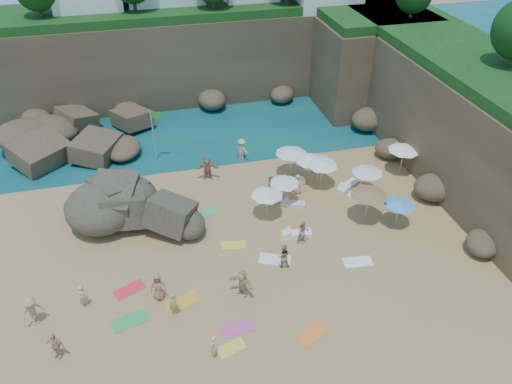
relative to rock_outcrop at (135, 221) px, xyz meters
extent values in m
plane|color=tan|center=(6.14, -4.46, 0.00)|extent=(120.00, 120.00, 0.00)
plane|color=#0C4751|center=(6.14, 25.54, 0.00)|extent=(120.00, 120.00, 0.00)
cube|color=brown|center=(8.14, 20.54, 4.00)|extent=(44.00, 8.00, 8.00)
cube|color=brown|center=(25.14, 3.54, 4.00)|extent=(8.00, 30.00, 8.00)
cube|color=brown|center=(23.14, 15.54, 4.00)|extent=(10.00, 12.00, 8.00)
cylinder|color=white|center=(-10.36, 25.54, 3.00)|extent=(0.10, 0.10, 6.00)
cylinder|color=white|center=(-8.86, 25.54, 3.00)|extent=(0.10, 0.10, 6.00)
cylinder|color=silver|center=(2.07, 7.69, 2.17)|extent=(0.09, 0.09, 4.34)
cube|color=#2A8A22|center=(2.50, 7.69, 3.99)|extent=(0.74, 0.28, 0.49)
cylinder|color=silver|center=(11.97, 2.97, 1.07)|extent=(0.06, 0.06, 2.15)
cone|color=silver|center=(11.97, 2.97, 2.10)|extent=(2.41, 2.41, 0.37)
cylinder|color=silver|center=(13.59, 1.30, 1.06)|extent=(0.06, 0.06, 2.12)
cone|color=silver|center=(13.59, 1.30, 2.06)|extent=(2.37, 2.37, 0.36)
cylinder|color=silver|center=(13.07, 1.77, 1.03)|extent=(0.06, 0.06, 2.07)
cone|color=white|center=(13.07, 1.77, 2.02)|extent=(2.32, 2.32, 0.35)
cylinder|color=silver|center=(16.53, -0.71, 1.00)|extent=(0.06, 0.06, 2.00)
cone|color=silver|center=(16.53, -0.71, 1.95)|extent=(2.24, 2.24, 0.34)
cylinder|color=silver|center=(20.44, 1.29, 1.09)|extent=(0.06, 0.06, 2.17)
cone|color=white|center=(20.44, 1.29, 2.12)|extent=(2.44, 2.44, 0.37)
cylinder|color=silver|center=(10.43, -0.47, 0.95)|extent=(0.06, 0.06, 1.90)
cone|color=silver|center=(10.43, -0.47, 1.85)|extent=(2.13, 2.13, 0.32)
cylinder|color=silver|center=(15.28, -3.64, 1.15)|extent=(0.07, 0.07, 2.29)
cone|color=red|center=(15.28, -3.64, 2.24)|extent=(2.57, 2.57, 0.39)
cylinder|color=silver|center=(13.73, 0.93, 1.02)|extent=(0.06, 0.06, 2.03)
cone|color=white|center=(13.73, 0.93, 1.98)|extent=(2.28, 2.28, 0.35)
cylinder|color=silver|center=(8.84, -1.65, 0.98)|extent=(0.06, 0.06, 1.96)
cone|color=silver|center=(8.84, -1.65, 1.91)|extent=(2.20, 2.20, 0.33)
cylinder|color=silver|center=(17.03, -4.68, 0.93)|extent=(0.05, 0.05, 1.87)
cone|color=#3E9AD5|center=(17.03, -4.68, 1.82)|extent=(2.10, 2.10, 0.32)
cube|color=white|center=(11.73, 1.77, 0.15)|extent=(2.00, 0.72, 0.31)
cube|color=silver|center=(13.62, 4.41, 0.14)|extent=(1.87, 1.15, 0.28)
cube|color=silver|center=(15.61, 0.16, 0.16)|extent=(2.08, 1.71, 0.32)
cube|color=white|center=(10.20, -4.20, 0.15)|extent=(1.98, 0.85, 0.30)
cube|color=silver|center=(10.98, -0.92, 0.13)|extent=(1.80, 1.22, 0.27)
cube|color=silver|center=(15.96, -0.76, 0.15)|extent=(1.90, 1.76, 0.30)
cube|color=gold|center=(2.27, -8.17, 0.02)|extent=(2.17, 1.60, 0.03)
cube|color=green|center=(-0.70, -8.83, 0.02)|extent=(2.09, 1.40, 0.03)
cube|color=yellow|center=(4.24, -11.88, 0.01)|extent=(1.63, 1.16, 0.03)
cube|color=white|center=(8.18, -6.05, 0.02)|extent=(2.17, 1.67, 0.03)
cube|color=red|center=(-0.62, -6.48, 0.02)|extent=(1.95, 1.52, 0.03)
cube|color=#CE5085|center=(4.81, -10.70, 0.02)|extent=(1.89, 1.08, 0.03)
cube|color=orange|center=(8.57, -12.04, 0.02)|extent=(2.14, 1.67, 0.03)
cube|color=#34B768|center=(4.68, -0.42, 0.02)|extent=(1.98, 1.42, 0.03)
cube|color=yellow|center=(5.99, -4.12, 0.01)|extent=(1.65, 1.00, 0.03)
cube|color=white|center=(13.09, -7.49, 0.02)|extent=(1.87, 1.08, 0.03)
imported|color=#DCB473|center=(-3.05, -7.14, 0.75)|extent=(0.65, 0.62, 1.51)
imported|color=#A57252|center=(8.52, -6.72, 0.82)|extent=(0.93, 0.80, 1.64)
imported|color=tan|center=(8.84, 6.14, 0.92)|extent=(1.17, 1.22, 1.85)
imported|color=#9B774D|center=(9.71, 0.52, 0.88)|extent=(0.74, 1.11, 1.76)
imported|color=tan|center=(11.72, 0.48, 0.77)|extent=(0.86, 0.76, 1.55)
imported|color=#B7745B|center=(5.69, 4.03, 0.95)|extent=(1.82, 0.81, 1.89)
imported|color=#EFB088|center=(3.30, -12.14, 0.74)|extent=(0.58, 0.64, 1.48)
imported|color=tan|center=(-5.56, -7.76, 0.25)|extent=(1.97, 2.19, 0.49)
imported|color=#DBAB7C|center=(-4.26, -10.27, 0.20)|extent=(1.54, 1.88, 0.40)
imported|color=#96704B|center=(1.00, -7.56, 0.24)|extent=(0.95, 1.82, 0.48)
imported|color=tan|center=(5.63, -8.38, 0.23)|extent=(2.39, 2.38, 0.47)
imported|color=tan|center=(1.72, -8.93, 0.17)|extent=(0.56, 1.47, 0.35)
imported|color=tan|center=(10.39, -4.90, 0.31)|extent=(0.87, 1.69, 0.63)
camera|label=1|loc=(1.54, -27.96, 21.10)|focal=35.00mm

